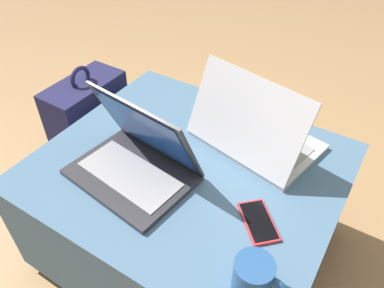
{
  "coord_description": "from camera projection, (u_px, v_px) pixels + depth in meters",
  "views": [
    {
      "loc": [
        0.44,
        -0.69,
        1.23
      ],
      "look_at": [
        0.01,
        0.01,
        0.52
      ],
      "focal_mm": 35.0,
      "sensor_mm": 36.0,
      "label": 1
    }
  ],
  "objects": [
    {
      "name": "ottoman",
      "position": [
        189.0,
        210.0,
        1.28
      ],
      "size": [
        0.89,
        0.77,
        0.44
      ],
      "color": "#2A3D4E",
      "rests_on": "ground_plane"
    },
    {
      "name": "backpack",
      "position": [
        90.0,
        130.0,
        1.6
      ],
      "size": [
        0.22,
        0.33,
        0.53
      ],
      "rotation": [
        0.0,
        0.0,
        -1.58
      ],
      "color": "#23234C",
      "rests_on": "ground_plane"
    },
    {
      "name": "laptop_near",
      "position": [
        136.0,
        160.0,
        1.07
      ],
      "size": [
        0.37,
        0.29,
        0.25
      ],
      "rotation": [
        0.0,
        0.0,
        -0.13
      ],
      "color": "#333338",
      "rests_on": "ottoman"
    },
    {
      "name": "cell_phone",
      "position": [
        258.0,
        222.0,
        0.97
      ],
      "size": [
        0.15,
        0.15,
        0.01
      ],
      "rotation": [
        0.0,
        0.0,
        0.78
      ],
      "color": "red",
      "rests_on": "ottoman"
    },
    {
      "name": "coffee_mug",
      "position": [
        255.0,
        278.0,
        0.8
      ],
      "size": [
        0.13,
        0.09,
        0.1
      ],
      "color": "#285693",
      "rests_on": "ottoman"
    },
    {
      "name": "ground_plane",
      "position": [
        189.0,
        247.0,
        1.42
      ],
      "size": [
        14.0,
        14.0,
        0.0
      ],
      "primitive_type": "plane",
      "color": "tan"
    },
    {
      "name": "laptop_far",
      "position": [
        253.0,
        132.0,
        1.17
      ],
      "size": [
        0.42,
        0.33,
        0.25
      ],
      "rotation": [
        0.0,
        0.0,
        2.93
      ],
      "color": "silver",
      "rests_on": "ottoman"
    }
  ]
}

